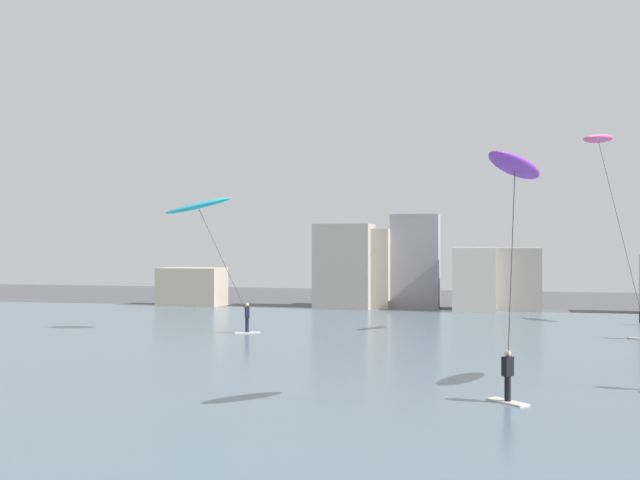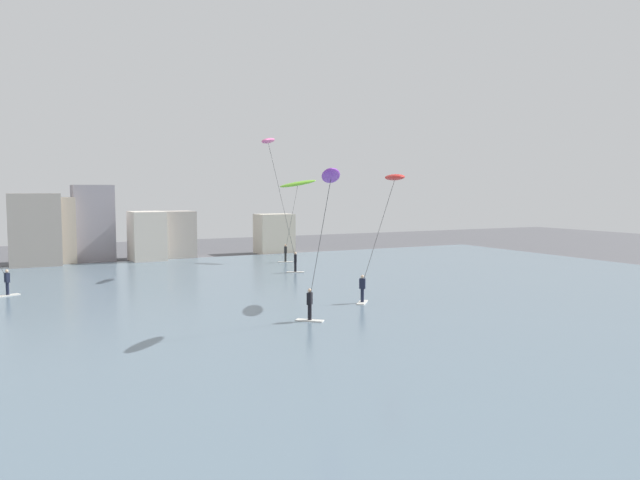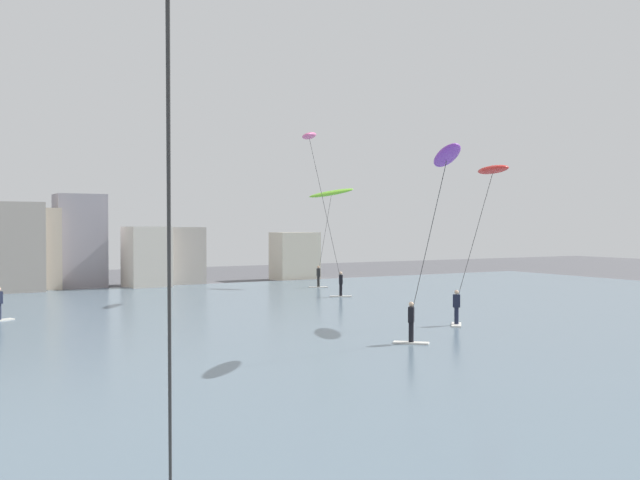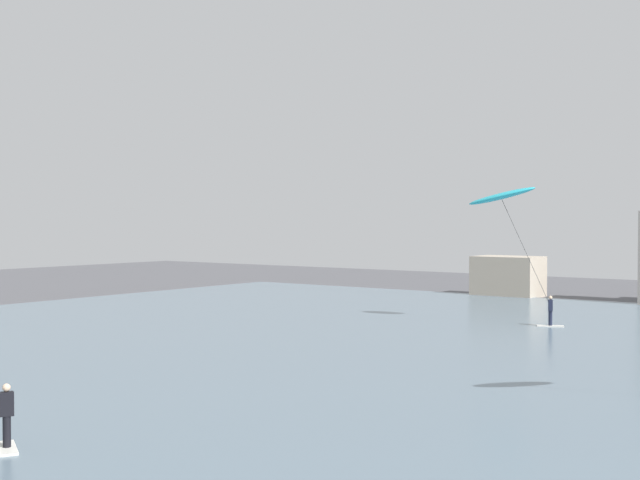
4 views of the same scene
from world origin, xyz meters
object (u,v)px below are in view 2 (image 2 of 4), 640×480
object	(u,v)px
kitesurfer_pink	(271,156)
kitesurfer_purple	(328,193)
kitesurfer_red	(392,188)
kitesurfer_lime	(297,189)

from	to	relation	value
kitesurfer_pink	kitesurfer_purple	xyz separation A→B (m)	(-5.25, -19.33, -2.90)
kitesurfer_purple	kitesurfer_pink	bearing A→B (deg)	74.82
kitesurfer_pink	kitesurfer_red	distance (m)	14.95
kitesurfer_pink	kitesurfer_lime	size ratio (longest dim) A/B	1.40
kitesurfer_pink	kitesurfer_red	size ratio (longest dim) A/B	1.44
kitesurfer_purple	kitesurfer_lime	world-z (taller)	kitesurfer_lime
kitesurfer_red	kitesurfer_pink	bearing A→B (deg)	95.77
kitesurfer_purple	kitesurfer_lime	bearing A→B (deg)	67.83
kitesurfer_red	kitesurfer_lime	size ratio (longest dim) A/B	0.97
kitesurfer_red	kitesurfer_purple	size ratio (longest dim) A/B	0.97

